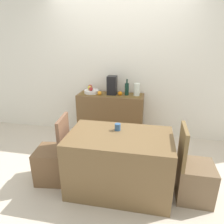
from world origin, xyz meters
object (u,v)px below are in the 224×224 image
(sideboard_console, at_px, (111,116))
(coffee_maker, at_px, (112,85))
(chair_near_window, at_px, (54,162))
(coffee_cup, at_px, (118,127))
(fruit_bowl, at_px, (92,92))
(dining_table, at_px, (119,162))
(ceramic_vase, at_px, (137,90))
(wine_bottle, at_px, (127,89))
(chair_by_corner, at_px, (193,178))

(sideboard_console, xyz_separation_m, coffee_maker, (0.03, 0.00, 0.59))
(chair_near_window, bearing_deg, coffee_maker, 68.77)
(coffee_cup, bearing_deg, chair_near_window, -171.10)
(chair_near_window, bearing_deg, coffee_cup, 8.90)
(fruit_bowl, distance_m, dining_table, 1.62)
(fruit_bowl, height_order, ceramic_vase, ceramic_vase)
(sideboard_console, bearing_deg, wine_bottle, -0.00)
(sideboard_console, relative_size, coffee_maker, 3.56)
(sideboard_console, distance_m, ceramic_vase, 0.70)
(ceramic_vase, xyz_separation_m, chair_by_corner, (0.79, -1.35, -0.69))
(ceramic_vase, bearing_deg, chair_near_window, -125.39)
(chair_near_window, distance_m, chair_by_corner, 1.75)
(chair_near_window, relative_size, chair_by_corner, 1.00)
(dining_table, bearing_deg, chair_by_corner, 0.01)
(fruit_bowl, bearing_deg, chair_near_window, -96.11)
(chair_by_corner, bearing_deg, ceramic_vase, 120.37)
(wine_bottle, relative_size, ceramic_vase, 1.30)
(dining_table, distance_m, chair_by_corner, 0.88)
(coffee_maker, bearing_deg, chair_near_window, -111.23)
(coffee_cup, bearing_deg, wine_bottle, 92.08)
(fruit_bowl, height_order, wine_bottle, wine_bottle)
(chair_near_window, bearing_deg, fruit_bowl, 83.89)
(dining_table, bearing_deg, chair_near_window, 179.87)
(sideboard_console, distance_m, dining_table, 1.40)
(chair_by_corner, bearing_deg, sideboard_console, 132.82)
(chair_near_window, bearing_deg, dining_table, -0.13)
(sideboard_console, height_order, ceramic_vase, ceramic_vase)
(dining_table, relative_size, chair_near_window, 1.36)
(dining_table, relative_size, coffee_cup, 14.53)
(wine_bottle, xyz_separation_m, chair_by_corner, (0.97, -1.35, -0.69))
(sideboard_console, xyz_separation_m, fruit_bowl, (-0.35, 0.00, 0.46))
(sideboard_console, bearing_deg, dining_table, -74.41)
(ceramic_vase, distance_m, coffee_cup, 1.24)
(sideboard_console, distance_m, fruit_bowl, 0.58)
(coffee_maker, distance_m, chair_near_window, 1.63)
(fruit_bowl, bearing_deg, dining_table, -61.60)
(wine_bottle, relative_size, dining_table, 0.23)
(wine_bottle, relative_size, coffee_maker, 0.86)
(coffee_cup, distance_m, chair_by_corner, 1.06)
(coffee_cup, bearing_deg, ceramic_vase, 83.94)
(wine_bottle, relative_size, chair_by_corner, 0.32)
(fruit_bowl, xyz_separation_m, coffee_cup, (0.69, -1.22, -0.10))
(coffee_cup, bearing_deg, fruit_bowl, 119.32)
(coffee_maker, xyz_separation_m, ceramic_vase, (0.43, 0.00, -0.06))
(ceramic_vase, xyz_separation_m, dining_table, (-0.08, -1.35, -0.58))
(fruit_bowl, xyz_separation_m, dining_table, (0.73, -1.35, -0.51))
(coffee_maker, relative_size, chair_near_window, 0.37)
(fruit_bowl, distance_m, chair_by_corner, 2.19)
(coffee_maker, bearing_deg, ceramic_vase, 0.00)
(coffee_maker, xyz_separation_m, dining_table, (0.35, -1.35, -0.64))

